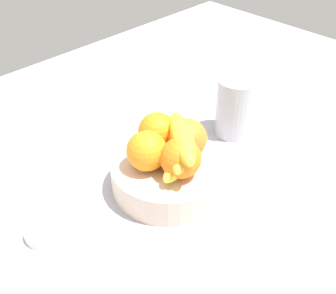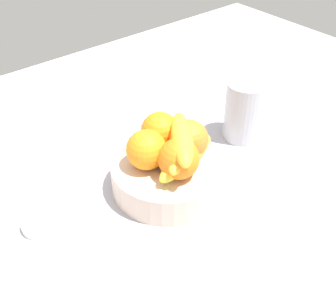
# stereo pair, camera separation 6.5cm
# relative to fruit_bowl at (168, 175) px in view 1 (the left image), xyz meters

# --- Properties ---
(ground_plane) EXTENTS (1.80, 1.40, 0.03)m
(ground_plane) POSITION_rel_fruit_bowl_xyz_m (-0.02, 0.02, -0.04)
(ground_plane) COLOR #B1B0BC
(fruit_bowl) EXTENTS (0.23, 0.23, 0.06)m
(fruit_bowl) POSITION_rel_fruit_bowl_xyz_m (0.00, 0.00, 0.00)
(fruit_bowl) COLOR beige
(fruit_bowl) RESTS_ON ground_plane
(orange_front_left) EXTENTS (0.08, 0.08, 0.08)m
(orange_front_left) POSITION_rel_fruit_bowl_xyz_m (0.04, -0.02, 0.07)
(orange_front_left) COLOR orange
(orange_front_left) RESTS_ON fruit_bowl
(orange_front_right) EXTENTS (0.08, 0.08, 0.08)m
(orange_front_right) POSITION_rel_fruit_bowl_xyz_m (0.01, 0.04, 0.07)
(orange_front_right) COLOR orange
(orange_front_right) RESTS_ON fruit_bowl
(orange_center) EXTENTS (0.08, 0.08, 0.08)m
(orange_center) POSITION_rel_fruit_bowl_xyz_m (-0.05, 0.01, 0.07)
(orange_center) COLOR orange
(orange_center) RESTS_ON fruit_bowl
(orange_back_left) EXTENTS (0.08, 0.08, 0.08)m
(orange_back_left) POSITION_rel_fruit_bowl_xyz_m (-0.02, -0.05, 0.07)
(orange_back_left) COLOR orange
(orange_back_left) RESTS_ON fruit_bowl
(banana_bunch) EXTENTS (0.17, 0.16, 0.08)m
(banana_bunch) POSITION_rel_fruit_bowl_xyz_m (-0.02, 0.02, 0.07)
(banana_bunch) COLOR yellow
(banana_bunch) RESTS_ON fruit_bowl
(thermos_tumbler) EXTENTS (0.09, 0.09, 0.14)m
(thermos_tumbler) POSITION_rel_fruit_bowl_xyz_m (-0.25, -0.03, 0.04)
(thermos_tumbler) COLOR #B6B9C1
(thermos_tumbler) RESTS_ON ground_plane
(jar_lid) EXTENTS (0.08, 0.08, 0.01)m
(jar_lid) POSITION_rel_fruit_bowl_xyz_m (0.25, -0.06, -0.02)
(jar_lid) COLOR silver
(jar_lid) RESTS_ON ground_plane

